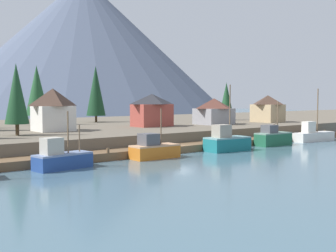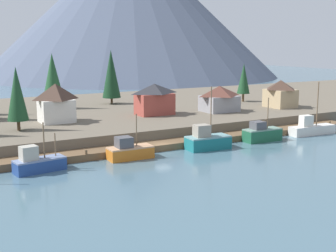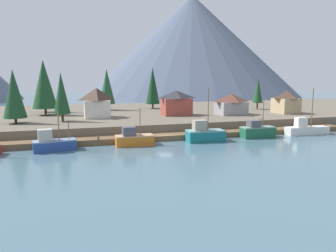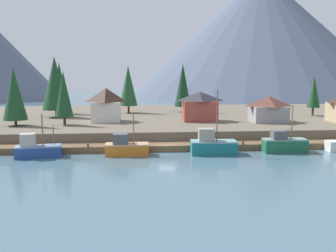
{
  "view_description": "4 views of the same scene",
  "coord_description": "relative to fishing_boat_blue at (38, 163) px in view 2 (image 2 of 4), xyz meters",
  "views": [
    {
      "loc": [
        -39.15,
        -45.55,
        7.72
      ],
      "look_at": [
        0.2,
        3.66,
        3.64
      ],
      "focal_mm": 46.26,
      "sensor_mm": 36.0,
      "label": 1
    },
    {
      "loc": [
        -32.12,
        -58.73,
        16.12
      ],
      "look_at": [
        1.83,
        1.72,
        3.49
      ],
      "focal_mm": 48.79,
      "sensor_mm": 36.0,
      "label": 2
    },
    {
      "loc": [
        -15.95,
        -52.51,
        11.08
      ],
      "look_at": [
        0.88,
        1.69,
        2.56
      ],
      "focal_mm": 33.03,
      "sensor_mm": 36.0,
      "label": 3
    },
    {
      "loc": [
        -4.82,
        -56.44,
        11.86
      ],
      "look_at": [
        0.45,
        3.23,
        3.65
      ],
      "focal_mm": 40.09,
      "sensor_mm": 36.0,
      "label": 4
    }
  ],
  "objects": [
    {
      "name": "ground_plane",
      "position": [
        19.1,
        21.83,
        -1.69
      ],
      "size": [
        400.0,
        400.0,
        1.0
      ],
      "primitive_type": "cube",
      "color": "#476675"
    },
    {
      "name": "conifer_near_left",
      "position": [
        1.11,
        16.48,
        7.13
      ],
      "size": [
        3.31,
        3.31,
        10.08
      ],
      "color": "#4C3823",
      "rests_on": "shoreline_bank"
    },
    {
      "name": "house_tan",
      "position": [
        55.83,
        16.33,
        4.29
      ],
      "size": [
        5.41,
        6.0,
        5.83
      ],
      "color": "tan",
      "rests_on": "shoreline_bank"
    },
    {
      "name": "house_grey",
      "position": [
        40.73,
        17.65,
        3.95
      ],
      "size": [
        7.07,
        5.66,
        5.17
      ],
      "color": "gray",
      "rests_on": "shoreline_bank"
    },
    {
      "name": "house_red",
      "position": [
        27.37,
        20.31,
        4.36
      ],
      "size": [
        7.16,
        4.61,
        5.98
      ],
      "color": "#9E4238",
      "rests_on": "shoreline_bank"
    },
    {
      "name": "fishing_boat_orange",
      "position": [
        12.85,
        0.33,
        -0.01
      ],
      "size": [
        6.4,
        2.74,
        6.4
      ],
      "rotation": [
        0.0,
        0.0,
        -0.01
      ],
      "color": "#CC6B1E",
      "rests_on": "ground_plane"
    },
    {
      "name": "fishing_boat_white",
      "position": [
        48.44,
        0.28,
        -0.08
      ],
      "size": [
        9.15,
        2.89,
        9.41
      ],
      "rotation": [
        0.0,
        0.0,
        -0.06
      ],
      "color": "silver",
      "rests_on": "ground_plane"
    },
    {
      "name": "fishing_boat_green",
      "position": [
        37.04,
        0.35,
        0.09
      ],
      "size": [
        6.62,
        2.71,
        7.23
      ],
      "rotation": [
        0.0,
        0.0,
        -0.03
      ],
      "color": "#1E5B3D",
      "rests_on": "ground_plane"
    },
    {
      "name": "conifer_mid_left",
      "position": [
        26.29,
        39.23,
        8.11
      ],
      "size": [
        4.14,
        4.14,
        12.21
      ],
      "color": "#4C3823",
      "rests_on": "shoreline_bank"
    },
    {
      "name": "fishing_boat_teal",
      "position": [
        25.81,
        -0.04,
        0.16
      ],
      "size": [
        6.95,
        3.46,
        9.67
      ],
      "rotation": [
        0.0,
        0.0,
        -0.06
      ],
      "color": "#196B70",
      "rests_on": "ground_plane"
    },
    {
      "name": "dock",
      "position": [
        19.1,
        3.82,
        -0.69
      ],
      "size": [
        80.0,
        4.0,
        1.6
      ],
      "color": "brown",
      "rests_on": "ground_plane"
    },
    {
      "name": "mountain_central_peak",
      "position": [
        83.91,
        154.08,
        32.81
      ],
      "size": [
        144.9,
        144.9,
        68.01
      ],
      "primitive_type": "cone",
      "color": "#4C566B",
      "rests_on": "ground_plane"
    },
    {
      "name": "house_white",
      "position": [
        8.5,
        21.16,
        4.76
      ],
      "size": [
        5.88,
        5.12,
        6.75
      ],
      "color": "silver",
      "rests_on": "shoreline_bank"
    },
    {
      "name": "conifer_back_left",
      "position": [
        55.01,
        27.93,
        6.69
      ],
      "size": [
        3.01,
        3.01,
        8.93
      ],
      "color": "#4C3823",
      "rests_on": "shoreline_bank"
    },
    {
      "name": "fishing_boat_blue",
      "position": [
        0.0,
        0.0,
        0.0
      ],
      "size": [
        6.65,
        3.33,
        6.28
      ],
      "rotation": [
        0.0,
        0.0,
        0.15
      ],
      "color": "navy",
      "rests_on": "ground_plane"
    },
    {
      "name": "conifer_centre",
      "position": [
        12.69,
        38.08,
        8.0
      ],
      "size": [
        4.4,
        4.4,
        11.59
      ],
      "color": "#4C3823",
      "rests_on": "shoreline_bank"
    },
    {
      "name": "shoreline_bank",
      "position": [
        19.1,
        33.83,
        0.06
      ],
      "size": [
        400.0,
        56.0,
        2.5
      ],
      "primitive_type": "cube",
      "color": "#665B4C",
      "rests_on": "ground_plane"
    }
  ]
}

